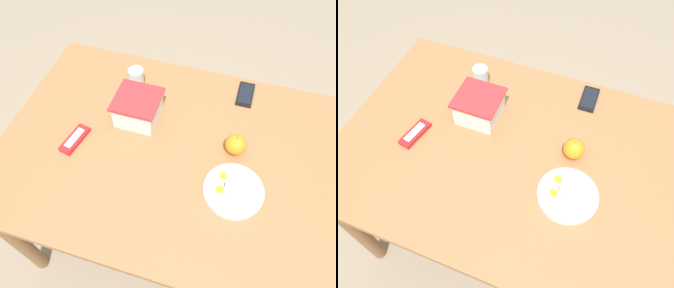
% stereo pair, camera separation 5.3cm
% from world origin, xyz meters
% --- Properties ---
extents(ground_plane, '(10.00, 10.00, 0.00)m').
position_xyz_m(ground_plane, '(0.00, 0.00, 0.00)').
color(ground_plane, gray).
extents(table, '(1.28, 0.90, 0.76)m').
position_xyz_m(table, '(0.00, 0.00, 0.65)').
color(table, '#996B42').
rests_on(table, ground_plane).
extents(food_container, '(0.17, 0.17, 0.11)m').
position_xyz_m(food_container, '(-0.17, 0.11, 0.81)').
color(food_container, white).
rests_on(food_container, table).
extents(orange_fruit, '(0.08, 0.08, 0.08)m').
position_xyz_m(orange_fruit, '(0.22, 0.07, 0.80)').
color(orange_fruit, orange).
rests_on(orange_fruit, table).
extents(rice_plate, '(0.21, 0.21, 0.06)m').
position_xyz_m(rice_plate, '(0.25, -0.10, 0.78)').
color(rice_plate, white).
rests_on(rice_plate, table).
extents(candy_bar, '(0.07, 0.14, 0.02)m').
position_xyz_m(candy_bar, '(-0.36, -0.07, 0.77)').
color(candy_bar, red).
rests_on(candy_bar, table).
extents(cell_phone, '(0.06, 0.13, 0.01)m').
position_xyz_m(cell_phone, '(0.21, 0.35, 0.76)').
color(cell_phone, black).
rests_on(cell_phone, table).
extents(drinking_glass, '(0.06, 0.06, 0.08)m').
position_xyz_m(drinking_glass, '(-0.24, 0.28, 0.80)').
color(drinking_glass, silver).
rests_on(drinking_glass, table).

